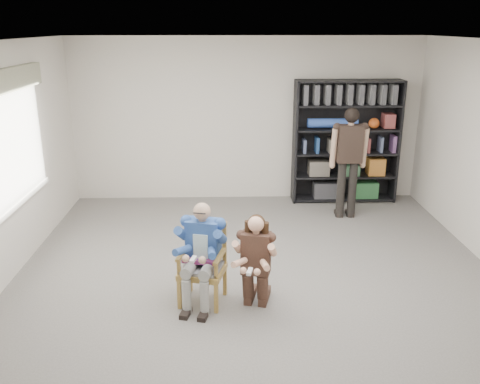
{
  "coord_description": "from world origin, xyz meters",
  "views": [
    {
      "loc": [
        -0.37,
        -5.2,
        2.97
      ],
      "look_at": [
        -0.2,
        0.6,
        1.05
      ],
      "focal_mm": 38.0,
      "sensor_mm": 36.0,
      "label": 1
    }
  ],
  "objects_px": {
    "kneeling_woman": "(255,262)",
    "bookshelf": "(346,142)",
    "standing_man": "(348,164)",
    "seated_man": "(202,254)",
    "armchair": "(202,265)"
  },
  "relations": [
    {
      "from": "kneeling_woman",
      "to": "bookshelf",
      "type": "xyz_separation_m",
      "value": [
        1.76,
        3.54,
        0.51
      ]
    },
    {
      "from": "kneeling_woman",
      "to": "bookshelf",
      "type": "distance_m",
      "value": 3.99
    },
    {
      "from": "standing_man",
      "to": "seated_man",
      "type": "bearing_deg",
      "value": -130.52
    },
    {
      "from": "bookshelf",
      "to": "standing_man",
      "type": "relative_size",
      "value": 1.19
    },
    {
      "from": "bookshelf",
      "to": "seated_man",
      "type": "bearing_deg",
      "value": -124.36
    },
    {
      "from": "kneeling_woman",
      "to": "standing_man",
      "type": "height_order",
      "value": "standing_man"
    },
    {
      "from": "seated_man",
      "to": "kneeling_woman",
      "type": "distance_m",
      "value": 0.59
    },
    {
      "from": "armchair",
      "to": "bookshelf",
      "type": "relative_size",
      "value": 0.43
    },
    {
      "from": "bookshelf",
      "to": "standing_man",
      "type": "xyz_separation_m",
      "value": [
        -0.14,
        -0.83,
        -0.17
      ]
    },
    {
      "from": "seated_man",
      "to": "bookshelf",
      "type": "height_order",
      "value": "bookshelf"
    },
    {
      "from": "seated_man",
      "to": "standing_man",
      "type": "relative_size",
      "value": 0.66
    },
    {
      "from": "seated_man",
      "to": "bookshelf",
      "type": "bearing_deg",
      "value": 69.46
    },
    {
      "from": "bookshelf",
      "to": "armchair",
      "type": "bearing_deg",
      "value": -124.36
    },
    {
      "from": "seated_man",
      "to": "standing_man",
      "type": "distance_m",
      "value": 3.41
    },
    {
      "from": "armchair",
      "to": "kneeling_woman",
      "type": "height_order",
      "value": "kneeling_woman"
    }
  ]
}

